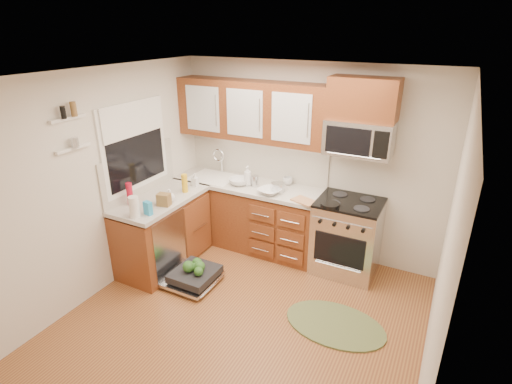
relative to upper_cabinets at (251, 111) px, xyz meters
The scene contains 38 objects.
floor 2.55m from the upper_cabinets, 65.28° to the right, with size 3.50×3.50×0.00m, color brown.
ceiling 1.84m from the upper_cabinets, 65.28° to the right, with size 3.50×3.50×0.00m, color white.
wall_back 0.97m from the upper_cabinets, 13.57° to the left, with size 3.50×0.04×2.50m, color beige.
wall_front 3.46m from the upper_cabinets, 77.70° to the right, with size 3.50×0.04×2.50m, color beige.
wall_left 1.98m from the upper_cabinets, 123.06° to the right, with size 0.04×3.50×2.50m, color beige.
wall_right 3.00m from the upper_cabinets, 32.47° to the right, with size 0.04×3.50×2.50m, color beige.
base_cabinet_back 1.46m from the upper_cabinets, 90.00° to the right, with size 2.05×0.60×0.85m, color #5C2414.
base_cabinet_left 1.93m from the upper_cabinets, 124.62° to the right, with size 0.60×1.25×0.85m, color #5C2414.
countertop_back 0.98m from the upper_cabinets, 90.00° to the right, with size 2.07×0.64×0.05m, color #BDB6AD.
countertop_left 1.60m from the upper_cabinets, 124.25° to the right, with size 0.64×1.27×0.05m, color #BDB6AD.
backsplash_back 0.68m from the upper_cabinets, 90.00° to the left, with size 2.05×0.02×0.57m, color #B2AC9F.
backsplash_left 1.60m from the upper_cabinets, 133.89° to the right, with size 0.02×1.25×0.57m, color #B2AC9F.
upper_cabinets is the anchor object (origin of this frame).
cabinet_over_mw 1.43m from the upper_cabinets, ahead, with size 0.76×0.35×0.47m, color #5C2414.
range 1.99m from the upper_cabinets, ahead, with size 0.76×0.64×0.95m, color silver, non-canonical shape.
microwave 1.42m from the upper_cabinets, ahead, with size 0.76×0.38×0.40m, color silver, non-canonical shape.
sink 1.21m from the upper_cabinets, 163.55° to the right, with size 0.62×0.50×0.26m, color white, non-canonical shape.
dishwasher 2.19m from the upper_cabinets, 96.04° to the right, with size 0.70×0.60×0.20m, color silver, non-canonical shape.
window 1.51m from the upper_cabinets, 133.21° to the right, with size 0.03×1.05×1.05m, color white, non-canonical shape.
window_blind 1.46m from the upper_cabinets, 132.50° to the right, with size 0.02×0.96×0.40m, color white.
shelf_upper 2.17m from the upper_cabinets, 117.33° to the right, with size 0.04×0.40×0.03m, color white.
shelf_lower 2.17m from the upper_cabinets, 117.33° to the right, with size 0.04×0.40×0.03m, color white.
rug 2.74m from the upper_cabinets, 36.71° to the right, with size 1.05×0.68×0.02m, color #616B3D, non-canonical shape.
skillet 1.58m from the upper_cabinets, 17.75° to the right, with size 0.22×0.22×0.04m, color black.
stock_pot 1.03m from the upper_cabinets, 21.44° to the right, with size 0.18×0.18×0.11m, color silver.
cutting_board 1.35m from the upper_cabinets, 21.42° to the right, with size 0.30×0.19×0.02m, color #B27E51.
canister 0.91m from the upper_cabinets, 50.81° to the right, with size 0.09×0.09×0.15m, color silver.
paper_towel_roll 1.90m from the upper_cabinets, 110.98° to the right, with size 0.11×0.11×0.24m, color white.
mustard_bottle 1.25m from the upper_cabinets, 126.28° to the right, with size 0.08×0.08×0.24m, color gold.
red_bottle 1.82m from the upper_cabinets, 123.30° to the right, with size 0.07×0.07×0.27m, color #B20E26.
wooden_box 1.58m from the upper_cabinets, 113.54° to the right, with size 0.15×0.11×0.15m, color brown.
blue_carton 1.80m from the upper_cabinets, 109.55° to the right, with size 0.10×0.06×0.16m, color #2990C2.
bowl_a 1.06m from the upper_cabinets, 37.45° to the right, with size 0.28×0.28×0.07m, color #999999.
bowl_b 0.94m from the upper_cabinets, 107.33° to the right, with size 0.27×0.27×0.09m, color #999999.
cup 1.03m from the upper_cabinets, ahead, with size 0.13×0.13×0.10m, color #999999.
soap_bottle_a 0.84m from the upper_cabinets, 76.90° to the right, with size 0.10×0.10×0.27m, color #999999.
soap_bottle_b 1.16m from the upper_cabinets, 137.13° to the right, with size 0.08×0.08×0.17m, color #999999.
soap_bottle_c 1.50m from the upper_cabinets, 115.54° to the right, with size 0.13×0.13×0.16m, color #999999.
Camera 1 is at (1.66, -2.93, 2.89)m, focal length 28.00 mm.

